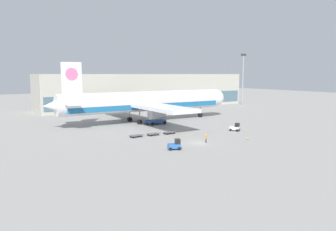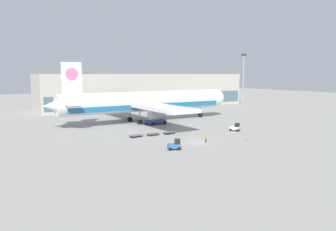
# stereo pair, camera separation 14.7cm
# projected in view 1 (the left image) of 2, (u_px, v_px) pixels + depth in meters

# --- Properties ---
(ground_plane) EXTENTS (400.00, 400.00, 0.00)m
(ground_plane) POSITION_uv_depth(u_px,v_px,m) (199.00, 143.00, 66.81)
(ground_plane) COLOR gray
(terminal_building) EXTENTS (90.00, 18.20, 14.00)m
(terminal_building) POSITION_uv_depth(u_px,v_px,m) (147.00, 91.00, 139.88)
(terminal_building) COLOR #BCB7A8
(terminal_building) RESTS_ON ground_plane
(light_mast) EXTENTS (2.80, 0.50, 23.16)m
(light_mast) POSITION_uv_depth(u_px,v_px,m) (243.00, 75.00, 149.03)
(light_mast) COLOR #9EA0A5
(light_mast) RESTS_ON ground_plane
(airplane_main) EXTENTS (58.05, 48.06, 17.00)m
(airplane_main) POSITION_uv_depth(u_px,v_px,m) (145.00, 102.00, 95.46)
(airplane_main) COLOR white
(airplane_main) RESTS_ON ground_plane
(scissor_lift_loader) EXTENTS (5.22, 3.40, 5.60)m
(scissor_lift_loader) POSITION_uv_depth(u_px,v_px,m) (156.00, 117.00, 91.47)
(scissor_lift_loader) COLOR #284C99
(scissor_lift_loader) RESTS_ON ground_plane
(baggage_tug_foreground) EXTENTS (2.53, 2.82, 2.00)m
(baggage_tug_foreground) POSITION_uv_depth(u_px,v_px,m) (235.00, 127.00, 80.82)
(baggage_tug_foreground) COLOR silver
(baggage_tug_foreground) RESTS_ON ground_plane
(baggage_tug_mid) EXTENTS (2.78, 2.35, 2.00)m
(baggage_tug_mid) POSITION_uv_depth(u_px,v_px,m) (175.00, 145.00, 60.82)
(baggage_tug_mid) COLOR #2D66B7
(baggage_tug_mid) RESTS_ON ground_plane
(baggage_dolly_lead) EXTENTS (3.76, 1.77, 0.48)m
(baggage_dolly_lead) POSITION_uv_depth(u_px,v_px,m) (136.00, 136.00, 72.81)
(baggage_dolly_lead) COLOR #56565B
(baggage_dolly_lead) RESTS_ON ground_plane
(baggage_dolly_second) EXTENTS (3.76, 1.77, 0.48)m
(baggage_dolly_second) POSITION_uv_depth(u_px,v_px,m) (153.00, 134.00, 74.93)
(baggage_dolly_second) COLOR #56565B
(baggage_dolly_second) RESTS_ON ground_plane
(baggage_dolly_third) EXTENTS (3.76, 1.77, 0.48)m
(baggage_dolly_third) POSITION_uv_depth(u_px,v_px,m) (169.00, 132.00, 76.82)
(baggage_dolly_third) COLOR #56565B
(baggage_dolly_third) RESTS_ON ground_plane
(ground_crew_near) EXTENTS (0.47, 0.39, 1.77)m
(ground_crew_near) POSITION_uv_depth(u_px,v_px,m) (206.00, 138.00, 66.92)
(ground_crew_near) COLOR black
(ground_crew_near) RESTS_ON ground_plane
(traffic_cone_near) EXTENTS (0.40, 0.40, 0.70)m
(traffic_cone_near) POSITION_uv_depth(u_px,v_px,m) (248.00, 138.00, 69.95)
(traffic_cone_near) COLOR black
(traffic_cone_near) RESTS_ON ground_plane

